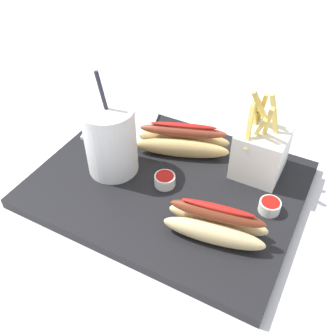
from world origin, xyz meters
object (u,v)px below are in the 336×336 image
(soda_cup, at_px, (111,140))
(fries_basket, at_px, (261,150))
(napkin_stack, at_px, (123,123))
(hot_dog_2, at_px, (183,141))
(ketchup_cup_2, at_px, (270,206))
(hot_dog_1, at_px, (216,224))
(ketchup_cup_1, at_px, (166,180))

(soda_cup, distance_m, fries_basket, 0.27)
(fries_basket, distance_m, napkin_stack, 0.30)
(soda_cup, xyz_separation_m, hot_dog_2, (-0.09, -0.10, -0.04))
(ketchup_cup_2, relative_size, napkin_stack, 0.26)
(napkin_stack, bearing_deg, hot_dog_2, 171.84)
(hot_dog_1, height_order, ketchup_cup_2, hot_dog_1)
(ketchup_cup_1, relative_size, ketchup_cup_2, 1.04)
(soda_cup, bearing_deg, hot_dog_2, -131.65)
(fries_basket, height_order, napkin_stack, fries_basket)
(ketchup_cup_2, bearing_deg, ketchup_cup_1, 8.32)
(soda_cup, height_order, napkin_stack, soda_cup)
(ketchup_cup_1, distance_m, ketchup_cup_2, 0.18)
(fries_basket, bearing_deg, soda_cup, 26.59)
(hot_dog_1, xyz_separation_m, hot_dog_2, (0.14, -0.16, 0.00))
(hot_dog_2, relative_size, ketchup_cup_2, 5.23)
(hot_dog_1, bearing_deg, napkin_stack, -32.17)
(soda_cup, height_order, hot_dog_1, soda_cup)
(ketchup_cup_2, bearing_deg, fries_basket, -60.46)
(ketchup_cup_2, distance_m, napkin_stack, 0.36)
(ketchup_cup_2, bearing_deg, hot_dog_2, -20.01)
(fries_basket, height_order, hot_dog_1, fries_basket)
(ketchup_cup_1, bearing_deg, hot_dog_1, 152.69)
(fries_basket, xyz_separation_m, ketchup_cup_2, (-0.05, 0.09, -0.04))
(fries_basket, relative_size, hot_dog_2, 0.85)
(soda_cup, distance_m, napkin_stack, 0.15)
(hot_dog_1, bearing_deg, fries_basket, -93.56)
(fries_basket, height_order, hot_dog_2, fries_basket)
(ketchup_cup_1, relative_size, napkin_stack, 0.27)
(napkin_stack, bearing_deg, ketchup_cup_2, 165.06)
(hot_dog_2, height_order, ketchup_cup_1, hot_dog_2)
(hot_dog_1, xyz_separation_m, ketchup_cup_2, (-0.06, -0.09, -0.01))
(hot_dog_1, bearing_deg, ketchup_cup_1, -27.31)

